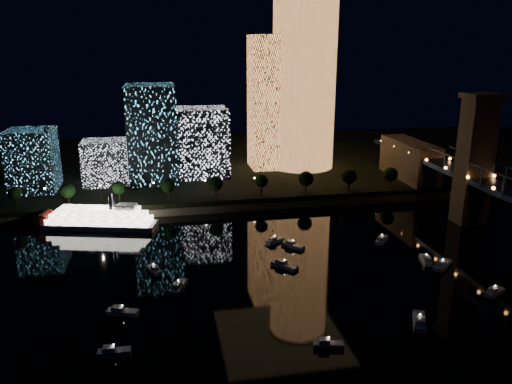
% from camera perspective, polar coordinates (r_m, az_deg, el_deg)
% --- Properties ---
extents(ground, '(520.00, 520.00, 0.00)m').
position_cam_1_polar(ground, '(143.63, 11.83, -11.72)').
color(ground, black).
rests_on(ground, ground).
extents(far_bank, '(420.00, 160.00, 5.00)m').
position_cam_1_polar(far_bank, '(288.19, -0.27, 3.52)').
color(far_bank, black).
rests_on(far_bank, ground).
extents(seawall, '(420.00, 6.00, 3.00)m').
position_cam_1_polar(seawall, '(214.93, 3.57, -1.32)').
color(seawall, '#6B5E4C').
rests_on(seawall, ground).
extents(tower_cylindrical, '(34.00, 34.00, 89.05)m').
position_cam_1_polar(tower_cylindrical, '(260.03, 5.51, 12.56)').
color(tower_cylindrical, '#EC914B').
rests_on(tower_cylindrical, far_bank).
extents(tower_rectangular, '(21.02, 21.02, 66.88)m').
position_cam_1_polar(tower_rectangular, '(259.83, 1.69, 10.14)').
color(tower_rectangular, '#EC914B').
rests_on(tower_rectangular, far_bank).
extents(midrise_blocks, '(97.63, 34.86, 44.71)m').
position_cam_1_polar(midrise_blocks, '(241.07, -12.68, 5.50)').
color(midrise_blocks, white).
rests_on(midrise_blocks, far_bank).
extents(riverboat, '(46.64, 20.39, 13.81)m').
position_cam_1_polar(riverboat, '(199.38, -17.97, -2.93)').
color(riverboat, silver).
rests_on(riverboat, ground).
extents(motorboats, '(109.66, 68.92, 2.78)m').
position_cam_1_polar(motorboats, '(150.58, 6.27, -9.71)').
color(motorboats, silver).
rests_on(motorboats, ground).
extents(esplanade_trees, '(165.87, 6.93, 8.96)m').
position_cam_1_polar(esplanade_trees, '(214.22, -1.80, 1.15)').
color(esplanade_trees, black).
rests_on(esplanade_trees, far_bank).
extents(street_lamps, '(132.70, 0.70, 5.65)m').
position_cam_1_polar(street_lamps, '(218.65, -5.85, 1.00)').
color(street_lamps, black).
rests_on(street_lamps, far_bank).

